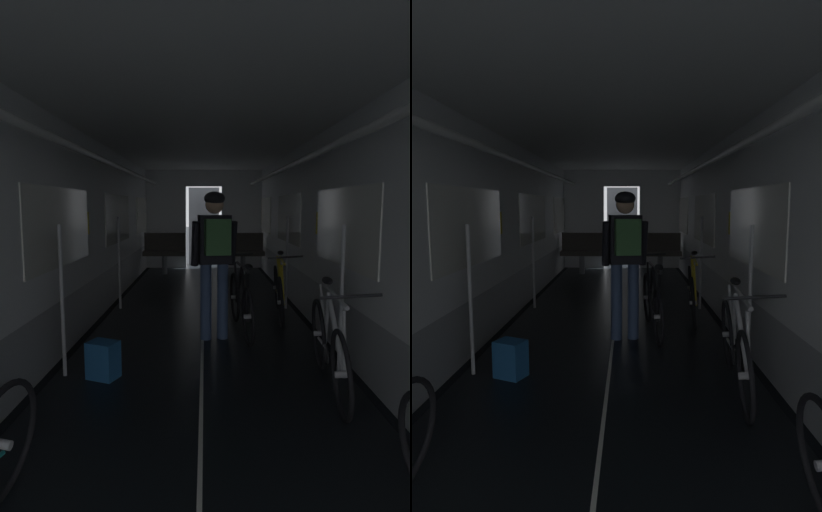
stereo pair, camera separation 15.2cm
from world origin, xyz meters
The scene contains 8 objects.
train_car_shell centered at (0.00, 3.60, 1.70)m, with size 3.14×12.34×2.57m.
bench_seat_far_left centered at (-0.90, 8.07, 0.57)m, with size 0.98×0.51×0.95m.
bench_seat_far_right centered at (0.90, 8.07, 0.57)m, with size 0.98×0.51×0.95m.
bicycle_silver centered at (1.09, 1.83, 0.38)m, with size 0.44×1.69×0.95m.
bicycle_yellow centered at (1.07, 4.17, 0.38)m, with size 0.44×1.69×0.95m.
person_cyclist_aisle centered at (0.14, 3.19, 1.07)m, with size 0.56×0.43×1.73m.
bicycle_black_in_aisle centered at (0.47, 3.45, 0.38)m, with size 0.44×1.69×0.94m.
backpack_on_floor centered at (-0.90, 2.05, 0.17)m, with size 0.26×0.20×0.34m, color #1E5693.
Camera 1 is at (0.03, -1.68, 1.57)m, focal length 29.81 mm.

